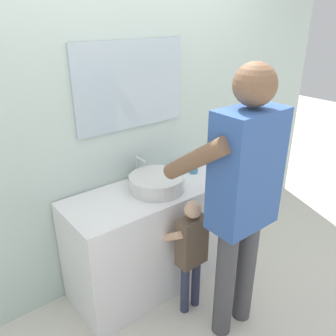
% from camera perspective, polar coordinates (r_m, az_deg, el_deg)
% --- Properties ---
extents(ground_plane, '(14.00, 14.00, 0.00)m').
position_cam_1_polar(ground_plane, '(2.87, 1.98, -20.42)').
color(ground_plane, silver).
extents(back_wall, '(4.40, 0.10, 2.70)m').
position_cam_1_polar(back_wall, '(2.63, -6.46, 9.40)').
color(back_wall, silver).
rests_on(back_wall, ground).
extents(vanity_cabinet, '(1.37, 0.54, 0.83)m').
position_cam_1_polar(vanity_cabinet, '(2.79, -1.95, -10.92)').
color(vanity_cabinet, white).
rests_on(vanity_cabinet, ground).
extents(sink_basin, '(0.40, 0.40, 0.11)m').
position_cam_1_polar(sink_basin, '(2.53, -1.83, -2.37)').
color(sink_basin, silver).
rests_on(sink_basin, vanity_cabinet).
extents(faucet, '(0.18, 0.14, 0.18)m').
position_cam_1_polar(faucet, '(2.69, -4.86, -0.13)').
color(faucet, '#B7BABF').
rests_on(faucet, vanity_cabinet).
extents(toothbrush_cup, '(0.07, 0.07, 0.21)m').
position_cam_1_polar(toothbrush_cup, '(2.80, 4.20, 0.25)').
color(toothbrush_cup, '#4C8EB2').
rests_on(toothbrush_cup, vanity_cabinet).
extents(child_toddler, '(0.28, 0.28, 0.90)m').
position_cam_1_polar(child_toddler, '(2.46, 3.73, -12.76)').
color(child_toddler, '#2D334C').
rests_on(child_toddler, ground).
extents(adult_parent, '(0.55, 0.58, 1.79)m').
position_cam_1_polar(adult_parent, '(2.10, 11.99, -2.99)').
color(adult_parent, '#47474C').
rests_on(adult_parent, ground).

